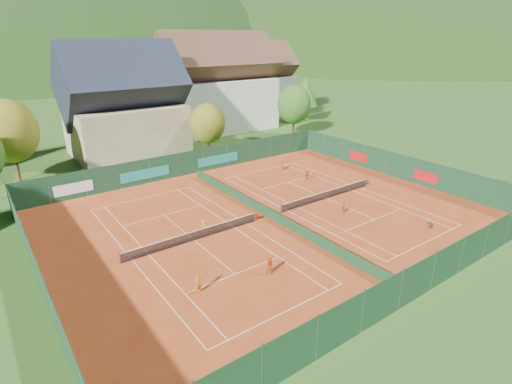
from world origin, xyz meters
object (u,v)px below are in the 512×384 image
object	(u,v)px
player_right_far_a	(282,166)
player_right_near	(343,207)
player_left_mid	(270,267)
ball_hopper	(429,225)
player_left_far	(204,227)
player_right_far_b	(307,175)
chalet	(125,108)
hotel_block_a	(217,89)
player_left_near	(198,284)
hotel_block_b	(254,84)

from	to	relation	value
player_right_far_a	player_right_near	bearing A→B (deg)	55.17
player_left_mid	player_right_far_a	distance (m)	24.60
ball_hopper	player_left_mid	xyz separation A→B (m)	(-16.11, 2.72, 0.16)
player_left_far	player_right_far_b	xyz separation A→B (m)	(16.94, 5.02, 0.01)
chalet	player_right_far_a	size ratio (longest dim) A/B	13.79
player_left_mid	player_right_far_a	bearing A→B (deg)	83.94
hotel_block_a	player_left_near	xyz separation A→B (m)	(-27.30, -42.88, -6.62)
ball_hopper	player_left_near	xyz separation A→B (m)	(-21.41, 3.84, 0.21)
ball_hopper	player_left_far	world-z (taller)	player_left_far
hotel_block_a	ball_hopper	bearing A→B (deg)	-97.18
player_right_near	hotel_block_b	bearing A→B (deg)	40.30
player_right_far_b	hotel_block_b	bearing A→B (deg)	-129.80
hotel_block_a	player_right_far_b	world-z (taller)	hotel_block_a
hotel_block_a	player_left_near	bearing A→B (deg)	-122.48
player_left_mid	hotel_block_a	bearing A→B (deg)	99.03
player_left_mid	player_left_far	xyz separation A→B (m)	(-0.61, 8.72, -0.09)
hotel_block_b	ball_hopper	bearing A→B (deg)	-109.97
hotel_block_a	ball_hopper	world-z (taller)	hotel_block_a
player_right_far_a	hotel_block_b	bearing A→B (deg)	-139.86
player_right_far_b	player_right_near	bearing A→B (deg)	55.35
hotel_block_b	player_right_far_a	bearing A→B (deg)	-120.30
player_left_near	player_right_far_b	bearing A→B (deg)	14.47
player_right_far_a	player_right_far_b	bearing A→B (deg)	70.17
player_left_mid	player_right_far_a	size ratio (longest dim) A/B	1.22
player_left_near	player_right_far_a	size ratio (longest dim) A/B	1.31
player_left_near	player_right_near	bearing A→B (deg)	-5.61
ball_hopper	player_right_far_a	distance (m)	21.10
player_left_mid	player_left_near	bearing A→B (deg)	-156.34
chalet	player_left_far	distance (m)	30.11
player_left_far	chalet	bearing A→B (deg)	-68.57
ball_hopper	player_left_far	xyz separation A→B (m)	(-16.72, 11.44, 0.07)
chalet	ball_hopper	size ratio (longest dim) A/B	20.25
hotel_block_b	player_right_near	size ratio (longest dim) A/B	12.82
chalet	player_right_far_b	bearing A→B (deg)	-61.22
player_left_near	player_left_far	bearing A→B (deg)	42.53
player_left_near	player_right_near	size ratio (longest dim) A/B	1.14
player_left_far	player_right_far_a	distance (m)	19.52
player_left_mid	player_right_far_b	distance (m)	21.34
chalet	hotel_block_a	bearing A→B (deg)	17.53
player_left_near	ball_hopper	bearing A→B (deg)	-25.97
player_right_far_a	player_left_mid	bearing A→B (deg)	28.78
hotel_block_a	player_right_far_b	xyz separation A→B (m)	(-5.67, -30.26, -6.74)
player_right_near	player_right_far_a	bearing A→B (deg)	51.25
player_left_mid	player_left_far	size ratio (longest dim) A/B	1.14
player_right_far_b	ball_hopper	bearing A→B (deg)	76.66
hotel_block_b	player_left_mid	bearing A→B (deg)	-124.69
player_right_near	player_left_near	bearing A→B (deg)	166.71
hotel_block_a	hotel_block_b	size ratio (longest dim) A/B	1.25
player_right_far_b	player_left_near	bearing A→B (deg)	17.68
ball_hopper	player_right_near	distance (m)	7.91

